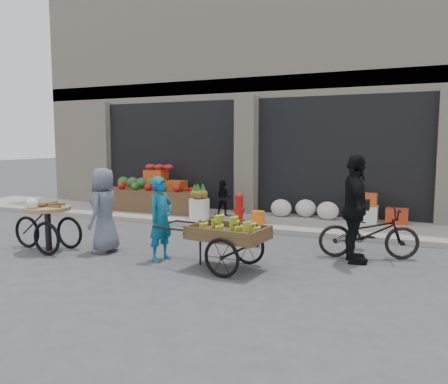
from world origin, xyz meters
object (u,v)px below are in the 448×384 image
at_px(pineapple_bin, 199,209).
at_px(banana_cart, 226,231).
at_px(bicycle, 368,233).
at_px(fire_hydrant, 239,206).
at_px(vendor_woman, 161,219).
at_px(orange_bucket, 258,217).
at_px(seated_person, 223,198).
at_px(cyclist, 355,209).
at_px(tricycle_cart, 47,221).
at_px(vendor_grey, 104,210).

xyz_separation_m(pineapple_bin, banana_cart, (2.20, -3.47, 0.26)).
distance_m(pineapple_bin, bicycle, 4.64).
distance_m(fire_hydrant, vendor_woman, 3.37).
relative_size(fire_hydrant, orange_bucket, 2.22).
bearing_deg(seated_person, cyclist, -48.05).
relative_size(fire_hydrant, cyclist, 0.39).
distance_m(pineapple_bin, seated_person, 0.75).
bearing_deg(vendor_woman, fire_hydrant, 8.68).
xyz_separation_m(fire_hydrant, cyclist, (2.95, -2.20, 0.42)).
bearing_deg(tricycle_cart, seated_person, 68.80).
bearing_deg(vendor_grey, orange_bucket, 140.19).
height_order(vendor_grey, cyclist, cyclist).
distance_m(orange_bucket, banana_cart, 3.45).
relative_size(vendor_woman, cyclist, 0.79).
bearing_deg(tricycle_cart, bicycle, 19.11).
relative_size(banana_cart, cyclist, 1.17).
bearing_deg(vendor_woman, pineapple_bin, 26.78).
xyz_separation_m(orange_bucket, vendor_grey, (-1.90, -3.24, 0.52)).
height_order(vendor_grey, bicycle, vendor_grey).
relative_size(seated_person, banana_cart, 0.43).
bearing_deg(vendor_grey, tricycle_cart, -81.46).
bearing_deg(bicycle, seated_person, 42.23).
bearing_deg(pineapple_bin, banana_cart, -57.61).
bearing_deg(fire_hydrant, banana_cart, -72.13).
relative_size(pineapple_bin, fire_hydrant, 0.73).
bearing_deg(orange_bucket, tricycle_cart, -129.54).
relative_size(banana_cart, vendor_woman, 1.48).
xyz_separation_m(tricycle_cart, bicycle, (5.60, 1.82, -0.11)).
relative_size(tricycle_cart, cyclist, 0.78).
relative_size(vendor_grey, bicycle, 0.92).
relative_size(seated_person, vendor_woman, 0.64).
distance_m(pineapple_bin, vendor_grey, 3.38).
relative_size(pineapple_bin, vendor_woman, 0.36).
bearing_deg(pineapple_bin, orange_bucket, -3.58).
relative_size(seated_person, bicycle, 0.54).
distance_m(fire_hydrant, cyclist, 3.70).
xyz_separation_m(seated_person, vendor_woman, (0.57, -4.01, 0.14)).
distance_m(tricycle_cart, cyclist, 5.60).
bearing_deg(bicycle, banana_cart, 113.15).
bearing_deg(tricycle_cart, pineapple_bin, 70.89).
relative_size(tricycle_cart, vendor_grey, 0.91).
xyz_separation_m(banana_cart, vendor_woman, (-1.24, 0.06, 0.10)).
bearing_deg(vendor_grey, bicycle, 98.65).
relative_size(pineapple_bin, seated_person, 0.56).
distance_m(orange_bucket, tricycle_cart, 4.65).
relative_size(banana_cart, tricycle_cart, 1.51).
height_order(fire_hydrant, tricycle_cart, tricycle_cart).
bearing_deg(banana_cart, pineapple_bin, 129.46).
bearing_deg(cyclist, vendor_woman, 95.33).
bearing_deg(vendor_grey, fire_hydrant, 147.53).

